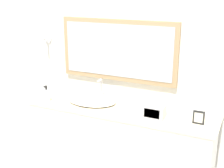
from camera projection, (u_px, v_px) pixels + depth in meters
name	position (u px, v px, depth m)	size (l,w,h in m)	color
wall_back	(133.00, 59.00, 3.10)	(8.00, 0.18, 2.55)	silver
vanity_counter	(120.00, 147.00, 3.08)	(1.83, 0.56, 0.89)	white
sink_basin	(92.00, 100.00, 3.04)	(0.49, 0.41, 0.18)	silver
soap_bottle	(47.00, 95.00, 3.03)	(0.06, 0.06, 0.16)	white
appliance_box	(154.00, 111.00, 2.66)	(0.19, 0.13, 0.12)	#BCBCC1
picture_frame	(199.00, 117.00, 2.54)	(0.09, 0.01, 0.12)	black
hand_towel_near_sink	(193.00, 112.00, 2.73)	(0.19, 0.12, 0.05)	white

